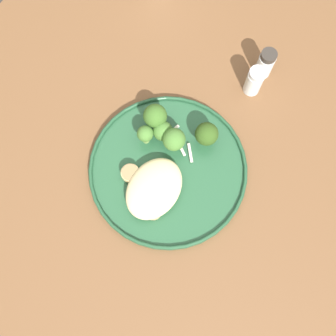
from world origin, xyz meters
The scene contains 21 objects.
ground centered at (0.00, 0.00, 0.00)m, with size 6.00×6.00×0.00m, color #2D2B28.
wooden_dining_table centered at (0.00, 0.00, 0.66)m, with size 1.40×1.00×0.74m.
dinner_plate centered at (0.02, 0.01, 0.75)m, with size 0.29×0.29×0.02m.
noodle_bed centered at (-0.02, 0.01, 0.77)m, with size 0.12×0.09×0.03m.
seared_scallop_front_small centered at (-0.02, 0.01, 0.76)m, with size 0.02×0.02×0.02m.
seared_scallop_large_seared centered at (0.01, 0.03, 0.76)m, with size 0.02×0.02×0.02m.
seared_scallop_right_edge centered at (-0.06, -0.01, 0.76)m, with size 0.03×0.03×0.02m.
seared_scallop_tilted_round centered at (-0.02, -0.01, 0.76)m, with size 0.03×0.03×0.02m.
seared_scallop_on_noodles centered at (0.00, 0.00, 0.76)m, with size 0.03×0.03×0.01m.
seared_scallop_rear_pale centered at (-0.02, 0.04, 0.76)m, with size 0.02×0.02×0.02m.
seared_scallop_center_golden centered at (-0.02, 0.06, 0.76)m, with size 0.03×0.03×0.02m.
broccoli_floret_center_pile centered at (0.07, 0.02, 0.79)m, with size 0.04×0.04×0.06m.
broccoli_floret_split_head centered at (0.09, 0.07, 0.79)m, with size 0.04×0.04×0.06m.
broccoli_floret_near_rim centered at (0.05, 0.07, 0.78)m, with size 0.03×0.03×0.05m.
broccoli_floret_beside_noodles centered at (0.11, -0.02, 0.78)m, with size 0.04×0.04×0.06m.
broccoli_floret_tall_stalk centered at (0.07, 0.05, 0.78)m, with size 0.04×0.04×0.05m.
onion_sliver_long_sliver centered at (0.08, 0.02, 0.75)m, with size 0.05×0.01×0.00m, color silver.
onion_sliver_curled_piece centered at (0.07, -0.01, 0.75)m, with size 0.04×0.01×0.00m, color silver.
onion_sliver_short_strip centered at (0.09, 0.04, 0.75)m, with size 0.04×0.01×0.00m, color silver.
salt_shaker centered at (0.25, -0.04, 0.77)m, with size 0.03×0.03×0.07m.
pepper_shaker centered at (0.30, -0.04, 0.77)m, with size 0.03×0.03×0.07m.
Camera 1 is at (-0.15, -0.10, 1.47)m, focal length 43.97 mm.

